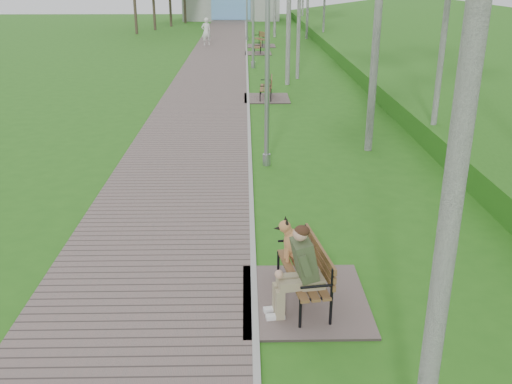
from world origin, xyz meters
TOP-DOWN VIEW (x-y plane):
  - ground at (0.00, 0.00)m, footprint 120.00×120.00m
  - walkway at (-1.75, 21.50)m, footprint 3.50×67.00m
  - kerb at (0.00, 21.50)m, footprint 0.10×67.00m
  - embankment at (12.00, 20.00)m, footprint 14.00×70.00m
  - building_north at (-1.50, 50.97)m, footprint 10.00×5.20m
  - bench_main at (0.69, -5.07)m, footprint 1.93×2.14m
  - bench_second at (0.72, 10.13)m, footprint 1.80×2.00m
  - bench_third at (0.69, 23.77)m, footprint 1.65×1.83m
  - bench_far at (1.00, 27.66)m, footprint 1.89×2.10m
  - lamp_post_near at (0.44, 1.66)m, footprint 0.21×0.21m
  - lamp_post_second at (0.33, 18.05)m, footprint 0.23×0.23m
  - lamp_post_third at (0.06, 31.23)m, footprint 0.21×0.21m
  - pedestrian_near at (-2.77, 28.06)m, footprint 0.80×0.68m
  - pedestrian_far at (-2.26, 49.27)m, footprint 0.92×0.77m

SIDE VIEW (x-z plane):
  - ground at x=0.00m, z-range 0.00..0.00m
  - embankment at x=12.00m, z-range -0.80..0.80m
  - walkway at x=-1.75m, z-range 0.00..0.04m
  - kerb at x=0.00m, z-range 0.00..0.05m
  - bench_third at x=0.69m, z-range -0.32..0.69m
  - bench_second at x=0.72m, z-range -0.35..0.76m
  - bench_far at x=1.00m, z-range -0.36..0.80m
  - bench_main at x=0.69m, z-range -0.37..1.31m
  - pedestrian_far at x=-2.26m, z-range 0.00..1.70m
  - pedestrian_near at x=-2.77m, z-range 0.00..1.87m
  - building_north at x=-1.50m, z-range -0.01..3.99m
  - lamp_post_near at x=0.44m, z-range -0.17..5.16m
  - lamp_post_third at x=0.06m, z-range -0.18..5.25m
  - lamp_post_second at x=0.33m, z-range -0.19..5.72m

